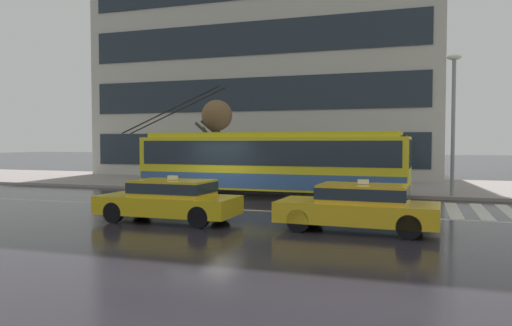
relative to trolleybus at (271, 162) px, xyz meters
name	(u,v)px	position (x,y,z in m)	size (l,w,h in m)	color
ground_plane	(207,204)	(-1.80, -2.69, -1.55)	(160.00, 160.00, 0.00)	#262229
sidewalk_slab	(275,183)	(-1.80, 6.60, -1.48)	(80.00, 10.00, 0.14)	gray
crosswalk_stripe_edge_near	(453,210)	(7.18, -1.54, -1.55)	(0.44, 4.40, 0.01)	beige
crosswalk_stripe_inner_a	(481,211)	(8.08, -1.54, -1.55)	(0.44, 4.40, 0.01)	beige
crosswalk_stripe_center	(510,212)	(8.98, -1.54, -1.55)	(0.44, 4.40, 0.01)	beige
lane_centre_line	(194,208)	(-1.80, -3.89, -1.55)	(72.00, 0.14, 0.01)	silver
trolleybus	(271,162)	(0.00, 0.00, 0.00)	(12.97, 2.77, 4.85)	yellow
taxi_oncoming_far	(359,205)	(4.51, -6.71, -0.85)	(4.34, 1.94, 1.39)	yellow
taxi_oncoming_near	(170,198)	(-1.10, -6.96, -0.85)	(4.25, 1.78, 1.39)	gold
bus_shelter	(256,150)	(-1.74, 3.06, 0.45)	(4.27, 1.79, 2.46)	gray
pedestrian_at_shelter	(297,154)	(0.02, 4.58, 0.23)	(1.44, 1.44, 2.06)	navy
pedestrian_approaching_curb	(386,157)	(4.63, 2.01, 0.21)	(1.41, 1.41, 2.01)	navy
street_lamp	(453,111)	(7.34, 2.17, 2.14)	(0.60, 0.32, 5.93)	gray
street_tree_bare	(217,119)	(-4.07, 3.62, 2.07)	(1.69, 1.88, 4.46)	#4D4834
office_tower_corner_left	(276,7)	(-4.32, 15.59, 10.87)	(23.59, 13.18, 24.83)	#B6B3A8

